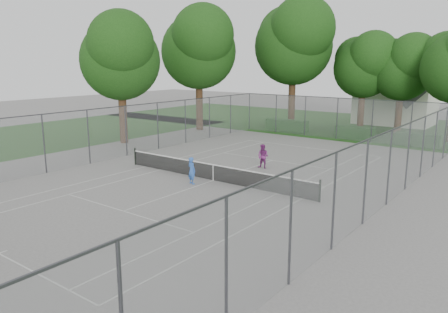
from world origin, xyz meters
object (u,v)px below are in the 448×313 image
Objects in this scene: house at (397,88)px; girl_player at (192,171)px; tennis_net at (213,172)px; woman_player at (263,156)px.

house reaches higher than girl_player.
tennis_net is 1.38× the size of house.
house is at bearing -79.14° from girl_player.
woman_player is at bearing -88.58° from girl_player.
house is 6.20× the size of woman_player.
tennis_net is 29.97m from house.
house is 6.32× the size of girl_player.
tennis_net is 8.71× the size of girl_player.
woman_player reaches higher than tennis_net.
girl_player reaches higher than tennis_net.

